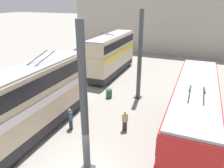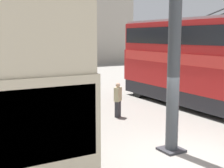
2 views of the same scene
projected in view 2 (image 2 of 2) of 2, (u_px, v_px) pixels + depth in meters
The scene contains 8 objects.
ground_plane at pixel (180, 155), 10.04m from camera, with size 240.00×240.00×0.00m, color gray.
depot_back_wall at pixel (0, 26), 35.54m from camera, with size 0.50×36.00×9.80m.
support_column_near at pixel (175, 25), 9.78m from camera, with size 0.74×0.74×8.55m.
support_column_far at pixel (58, 30), 19.05m from camera, with size 0.74×0.74×8.55m.
bus_left_near at pixel (203, 58), 16.01m from camera, with size 11.31×2.54×5.33m.
person_aisle_midway at pixel (118, 99), 14.66m from camera, with size 0.44×0.48×1.64m.
person_by_right_row at pixel (47, 114), 11.58m from camera, with size 0.45×0.48×1.74m.
oil_drum at pixel (20, 97), 17.32m from camera, with size 0.63×0.63×0.90m.
Camera 2 is at (-7.27, 6.61, 3.79)m, focal length 50.00 mm.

